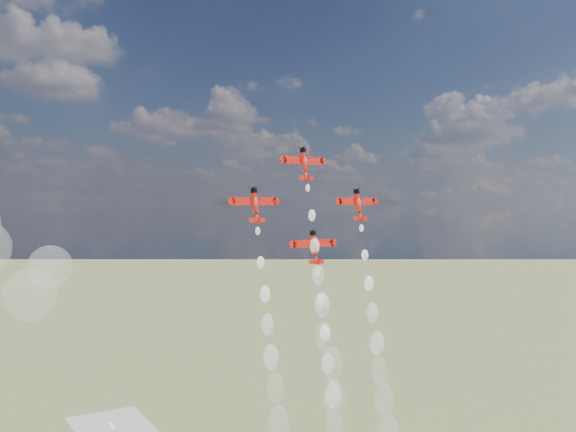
% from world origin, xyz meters
% --- Properties ---
extents(plane_lead, '(11.50, 4.10, 8.11)m').
position_xyz_m(plane_lead, '(14.85, 3.61, 102.52)').
color(plane_lead, red).
rests_on(plane_lead, ground).
extents(plane_left, '(11.50, 4.10, 8.11)m').
position_xyz_m(plane_left, '(0.06, 1.39, 92.41)').
color(plane_left, red).
rests_on(plane_left, ground).
extents(plane_right, '(11.50, 4.10, 8.11)m').
position_xyz_m(plane_right, '(29.63, 1.39, 92.41)').
color(plane_right, red).
rests_on(plane_right, ground).
extents(plane_slot, '(11.50, 4.10, 8.11)m').
position_xyz_m(plane_slot, '(14.85, -0.84, 82.30)').
color(plane_slot, red).
rests_on(plane_slot, ground).
extents(smoke_trail_lead, '(5.10, 13.94, 51.87)m').
position_xyz_m(smoke_trail_lead, '(15.12, -6.35, 57.60)').
color(smoke_trail_lead, white).
rests_on(smoke_trail_lead, plane_lead).
extents(smoke_trail_left, '(5.60, 13.37, 51.37)m').
position_xyz_m(smoke_trail_left, '(0.11, -8.18, 47.64)').
color(smoke_trail_left, white).
rests_on(smoke_trail_left, plane_left).
extents(smoke_trail_right, '(5.31, 13.56, 51.88)m').
position_xyz_m(smoke_trail_right, '(29.66, -8.49, 47.55)').
color(smoke_trail_right, white).
rests_on(smoke_trail_right, plane_right).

